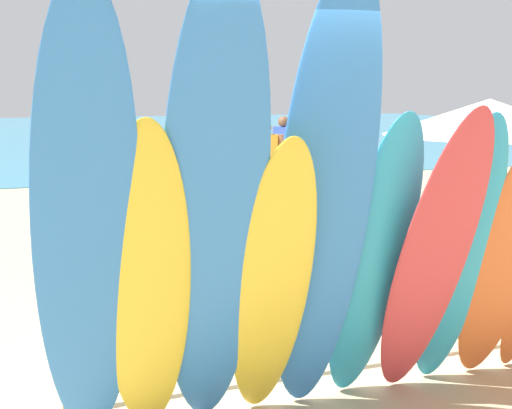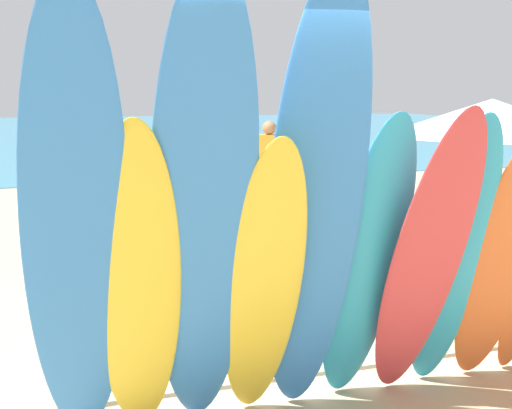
# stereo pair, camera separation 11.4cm
# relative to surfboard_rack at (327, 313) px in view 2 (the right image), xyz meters

# --- Properties ---
(ground) EXTENTS (60.00, 60.00, 0.00)m
(ground) POSITION_rel_surfboard_rack_xyz_m (0.00, 14.00, -0.49)
(ground) COLOR tan
(ocean_water) EXTENTS (60.00, 40.00, 0.02)m
(ocean_water) POSITION_rel_surfboard_rack_xyz_m (0.00, 30.10, -0.48)
(ocean_water) COLOR teal
(ocean_water) RESTS_ON ground
(surfboard_rack) EXTENTS (3.92, 0.07, 0.59)m
(surfboard_rack) POSITION_rel_surfboard_rack_xyz_m (0.00, 0.00, 0.00)
(surfboard_rack) COLOR brown
(surfboard_rack) RESTS_ON ground
(surfboard_blue_0) EXTENTS (0.59, 1.10, 2.60)m
(surfboard_blue_0) POSITION_rel_surfboard_rack_xyz_m (-1.73, -0.79, 0.81)
(surfboard_blue_0) COLOR #337AD1
(surfboard_blue_0) RESTS_ON ground
(surfboard_yellow_1) EXTENTS (0.52, 0.84, 2.01)m
(surfboard_yellow_1) POSITION_rel_surfboard_rack_xyz_m (-1.43, -0.66, 0.51)
(surfboard_yellow_1) COLOR yellow
(surfboard_yellow_1) RESTS_ON ground
(surfboard_blue_2) EXTENTS (0.66, 1.12, 2.71)m
(surfboard_blue_2) POSITION_rel_surfboard_rack_xyz_m (-1.08, -0.79, 0.86)
(surfboard_blue_2) COLOR #337AD1
(surfboard_blue_2) RESTS_ON ground
(surfboard_yellow_3) EXTENTS (0.50, 0.84, 1.91)m
(surfboard_yellow_3) POSITION_rel_surfboard_rack_xyz_m (-0.70, -0.65, 0.46)
(surfboard_yellow_3) COLOR yellow
(surfboard_yellow_3) RESTS_ON ground
(surfboard_blue_4) EXTENTS (0.67, 0.96, 2.77)m
(surfboard_blue_4) POSITION_rel_surfboard_rack_xyz_m (-0.41, -0.71, 0.89)
(surfboard_blue_4) COLOR #337AD1
(surfboard_blue_4) RESTS_ON ground
(surfboard_teal_5) EXTENTS (0.58, 0.72, 2.01)m
(surfboard_teal_5) POSITION_rel_surfboard_rack_xyz_m (0.02, -0.55, 0.52)
(surfboard_teal_5) COLOR #289EC6
(surfboard_teal_5) RESTS_ON ground
(surfboard_red_6) EXTENTS (0.52, 0.84, 2.05)m
(surfboard_red_6) POSITION_rel_surfboard_rack_xyz_m (0.37, -0.68, 0.53)
(surfboard_red_6) COLOR #D13D42
(surfboard_red_6) RESTS_ON ground
(surfboard_teal_7) EXTENTS (0.53, 0.72, 2.00)m
(surfboard_teal_7) POSITION_rel_surfboard_rack_xyz_m (0.66, -0.55, 0.51)
(surfboard_teal_7) COLOR #289EC6
(surfboard_teal_7) RESTS_ON ground
(surfboard_orange_8) EXTENTS (0.57, 0.72, 1.95)m
(surfboard_orange_8) POSITION_rel_surfboard_rack_xyz_m (1.04, -0.58, 0.49)
(surfboard_orange_8) COLOR orange
(surfboard_orange_8) RESTS_ON ground
(beachgoer_near_rack) EXTENTS (0.61, 0.31, 1.65)m
(beachgoer_near_rack) POSITION_rel_surfboard_rack_xyz_m (1.25, 5.43, 0.46)
(beachgoer_near_rack) COLOR #9E704C
(beachgoer_near_rack) RESTS_ON ground
(beachgoer_midbeach) EXTENTS (0.42, 0.59, 1.63)m
(beachgoer_midbeach) POSITION_rel_surfboard_rack_xyz_m (-1.67, 2.36, 0.45)
(beachgoer_midbeach) COLOR tan
(beachgoer_midbeach) RESTS_ON ground
(beachgoer_photographing) EXTENTS (0.42, 0.58, 1.63)m
(beachgoer_photographing) POSITION_rel_surfboard_rack_xyz_m (2.41, 7.70, 0.45)
(beachgoer_photographing) COLOR brown
(beachgoer_photographing) RESTS_ON ground
(beach_chair_red) EXTENTS (0.72, 0.80, 0.83)m
(beach_chair_red) POSITION_rel_surfboard_rack_xyz_m (2.89, 2.78, -0.06)
(beach_chair_red) COLOR #B7B7BC
(beach_chair_red) RESTS_ON ground
(beach_chair_striped) EXTENTS (0.60, 0.77, 0.81)m
(beach_chair_striped) POSITION_rel_surfboard_rack_xyz_m (4.14, 3.13, -0.06)
(beach_chair_striped) COLOR #B7B7BC
(beach_chair_striped) RESTS_ON ground
(beach_umbrella) EXTENTS (2.26, 2.26, 2.04)m
(beach_umbrella) POSITION_rel_surfboard_rack_xyz_m (2.55, 1.59, 1.35)
(beach_umbrella) COLOR silver
(beach_umbrella) RESTS_ON ground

